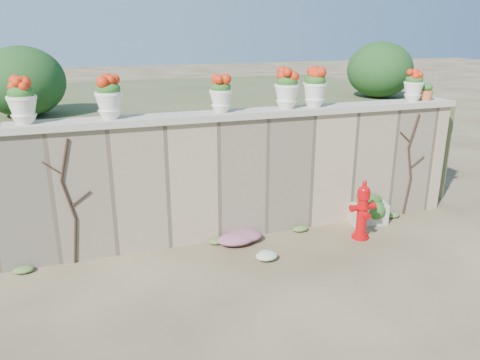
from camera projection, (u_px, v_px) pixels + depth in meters
name	position (u px, v px, depth m)	size (l,w,h in m)	color
ground	(283.00, 284.00, 6.44)	(80.00, 80.00, 0.00)	#483724
stone_wall	(240.00, 177.00, 7.74)	(8.00, 0.40, 2.00)	tan
wall_cap	(240.00, 114.00, 7.42)	(8.10, 0.52, 0.10)	#BAAF9E
raised_fill	(194.00, 137.00, 10.62)	(9.00, 6.00, 2.00)	#384C23
back_shrub_left	(23.00, 82.00, 7.34)	(1.30, 1.30, 1.10)	#143814
back_shrub_right	(380.00, 70.00, 9.40)	(1.30, 1.30, 1.10)	#143814
vine_left	(70.00, 201.00, 6.71)	(0.60, 0.04, 1.91)	black
vine_right	(410.00, 163.00, 8.56)	(0.60, 0.04, 1.91)	black
fire_hydrant	(362.00, 210.00, 7.68)	(0.43, 0.30, 1.00)	#C1070B
planter_box	(368.00, 210.00, 8.39)	(0.70, 0.50, 0.53)	#BAAF9E
green_shrub	(381.00, 208.00, 8.34)	(0.63, 0.57, 0.60)	#1E5119
magenta_clump	(236.00, 236.00, 7.63)	(0.87, 0.58, 0.23)	#CD2993
white_flowers	(263.00, 255.00, 7.08)	(0.46, 0.37, 0.16)	white
urn_pot_0	(22.00, 102.00, 6.33)	(0.39, 0.39, 0.62)	white
urn_pot_1	(109.00, 97.00, 6.69)	(0.40, 0.40, 0.62)	white
urn_pot_2	(221.00, 94.00, 7.22)	(0.36, 0.36, 0.56)	white
urn_pot_3	(287.00, 89.00, 7.56)	(0.40, 0.40, 0.63)	white
urn_pot_4	(315.00, 88.00, 7.71)	(0.40, 0.40, 0.63)	white
urn_pot_5	(414.00, 86.00, 8.34)	(0.35, 0.35, 0.55)	white
terracotta_pot	(426.00, 93.00, 8.48)	(0.25, 0.25, 0.29)	#BE673A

